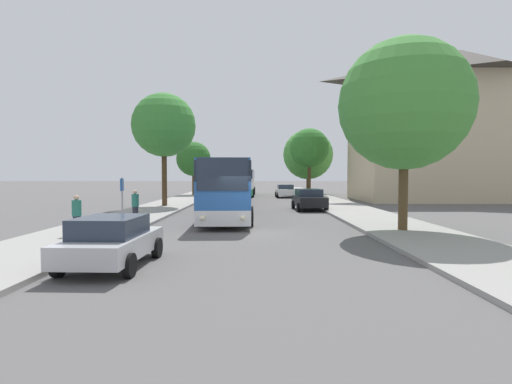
{
  "coord_description": "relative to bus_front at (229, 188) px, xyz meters",
  "views": [
    {
      "loc": [
        0.3,
        -17.68,
        2.55
      ],
      "look_at": [
        0.16,
        11.78,
        1.29
      ],
      "focal_mm": 28.0,
      "sensor_mm": 36.0,
      "label": 1
    }
  ],
  "objects": [
    {
      "name": "bus_stop_sign",
      "position": [
        -4.87,
        -3.48,
        -0.21
      ],
      "size": [
        0.08,
        0.45,
        2.28
      ],
      "color": "gray",
      "rests_on": "sidewalk_left"
    },
    {
      "name": "tree_right_far",
      "position": [
        8.58,
        30.31,
        3.49
      ],
      "size": [
        6.59,
        6.59,
        8.42
      ],
      "color": "#47331E",
      "rests_on": "sidewalk_right"
    },
    {
      "name": "parked_car_left_curb",
      "position": [
        -2.35,
        -11.86,
        -1.05
      ],
      "size": [
        2.11,
        3.97,
        1.41
      ],
      "rotation": [
        0.0,
        0.0,
        -0.04
      ],
      "color": "#B7B7BC",
      "rests_on": "ground_plane"
    },
    {
      "name": "bus_front",
      "position": [
        0.0,
        0.0,
        0.0
      ],
      "size": [
        3.07,
        11.01,
        3.33
      ],
      "rotation": [
        0.0,
        0.0,
        0.03
      ],
      "color": "silver",
      "rests_on": "ground_plane"
    },
    {
      "name": "pedestrian_waiting_near",
      "position": [
        -4.54,
        -2.48,
        -0.81
      ],
      "size": [
        0.36,
        0.36,
        1.64
      ],
      "rotation": [
        0.0,
        0.0,
        0.09
      ],
      "color": "#23232D",
      "rests_on": "sidewalk_left"
    },
    {
      "name": "bus_rear",
      "position": [
        0.07,
        25.85,
        -0.06
      ],
      "size": [
        2.97,
        11.52,
        3.21
      ],
      "rotation": [
        0.0,
        0.0,
        -0.02
      ],
      "color": "#238942",
      "rests_on": "ground_plane"
    },
    {
      "name": "parked_car_right_near",
      "position": [
        5.51,
        6.05,
        -0.99
      ],
      "size": [
        2.31,
        4.17,
        1.53
      ],
      "rotation": [
        0.0,
        0.0,
        3.2
      ],
      "color": "black",
      "rests_on": "ground_plane"
    },
    {
      "name": "building_right_background",
      "position": [
        22.04,
        17.34,
        5.73
      ],
      "size": [
        19.95,
        10.48,
        15.01
      ],
      "color": "#C6B28E",
      "rests_on": "ground_plane"
    },
    {
      "name": "sidewalk_right",
      "position": [
        8.36,
        -5.19,
        -1.71
      ],
      "size": [
        4.0,
        120.0,
        0.15
      ],
      "primitive_type": "cube",
      "color": "gray",
      "rests_on": "ground_plane"
    },
    {
      "name": "ground_plane",
      "position": [
        1.36,
        -5.19,
        -1.78
      ],
      "size": [
        300.0,
        300.0,
        0.0
      ],
      "primitive_type": "plane",
      "color": "#565454",
      "rests_on": "ground"
    },
    {
      "name": "tree_right_mid",
      "position": [
        8.1,
        -5.44,
        3.82
      ],
      "size": [
        5.69,
        5.69,
        8.31
      ],
      "color": "#513D23",
      "rests_on": "sidewalk_right"
    },
    {
      "name": "bus_middle",
      "position": [
        -0.3,
        12.9,
        -0.06
      ],
      "size": [
        3.09,
        10.26,
        3.21
      ],
      "rotation": [
        0.0,
        0.0,
        0.03
      ],
      "color": "#2D519E",
      "rests_on": "ground_plane"
    },
    {
      "name": "tree_right_near",
      "position": [
        8.01,
        24.76,
        3.97
      ],
      "size": [
        4.66,
        4.66,
        7.95
      ],
      "color": "#47331E",
      "rests_on": "sidewalk_right"
    },
    {
      "name": "parked_car_right_far",
      "position": [
        4.99,
        22.38,
        -1.02
      ],
      "size": [
        2.23,
        4.01,
        1.46
      ],
      "rotation": [
        0.0,
        0.0,
        3.17
      ],
      "color": "silver",
      "rests_on": "ground_plane"
    },
    {
      "name": "tree_left_near",
      "position": [
        -5.52,
        8.33,
        4.63
      ],
      "size": [
        4.94,
        4.94,
        8.75
      ],
      "color": "#47331E",
      "rests_on": "sidewalk_left"
    },
    {
      "name": "tree_left_far",
      "position": [
        -5.96,
        25.87,
        2.72
      ],
      "size": [
        4.19,
        4.19,
        6.46
      ],
      "color": "#513D23",
      "rests_on": "sidewalk_left"
    },
    {
      "name": "pedestrian_waiting_far",
      "position": [
        -5.52,
        -6.98,
        -0.83
      ],
      "size": [
        0.36,
        0.36,
        1.6
      ],
      "rotation": [
        0.0,
        0.0,
        4.11
      ],
      "color": "#23232D",
      "rests_on": "sidewalk_left"
    },
    {
      "name": "sidewalk_left",
      "position": [
        -5.64,
        -5.19,
        -1.71
      ],
      "size": [
        4.0,
        120.0,
        0.15
      ],
      "primitive_type": "cube",
      "color": "gray",
      "rests_on": "ground_plane"
    }
  ]
}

